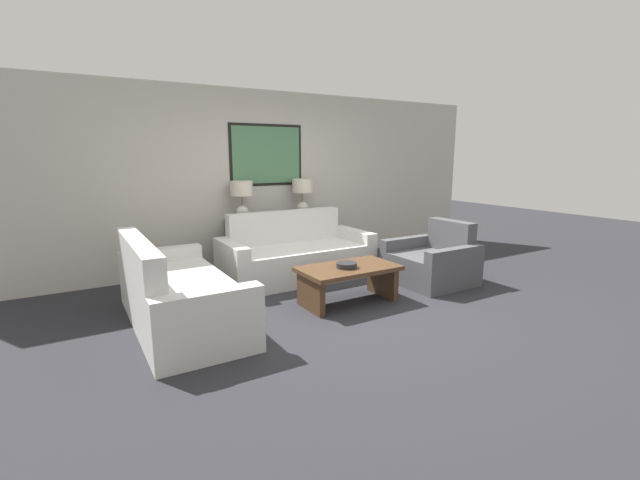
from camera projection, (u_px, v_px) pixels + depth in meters
ground_plane at (356, 309)px, 4.82m from camera, size 20.00×20.00×0.00m
back_wall at (266, 179)px, 6.60m from camera, size 8.16×0.12×2.65m
console_table at (274, 242)px, 6.56m from camera, size 1.42×0.37×0.78m
table_lamp_left at (242, 194)px, 6.16m from camera, size 0.32×0.32×0.55m
table_lamp_right at (302, 191)px, 6.66m from camera, size 0.32×0.32×0.55m
couch_by_back_wall at (296, 257)px, 5.99m from camera, size 2.08×0.93×0.91m
couch_by_side at (177, 296)px, 4.32m from camera, size 0.93×2.08×0.91m
coffee_table at (348, 276)px, 4.97m from camera, size 1.15×0.65×0.44m
decorative_bowl at (347, 265)px, 4.89m from camera, size 0.24×0.24×0.06m
armchair_near_back_wall at (432, 262)px, 5.79m from camera, size 0.94×0.99×0.82m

